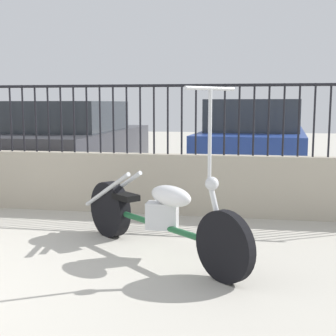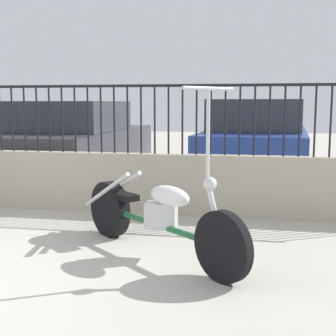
{
  "view_description": "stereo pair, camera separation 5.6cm",
  "coord_description": "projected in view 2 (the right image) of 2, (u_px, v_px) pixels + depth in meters",
  "views": [
    {
      "loc": [
        3.12,
        -2.58,
        1.4
      ],
      "look_at": [
        2.25,
        2.38,
        0.7
      ],
      "focal_mm": 50.0,
      "sensor_mm": 36.0,
      "label": 1
    },
    {
      "loc": [
        3.17,
        -2.57,
        1.4
      ],
      "look_at": [
        2.25,
        2.38,
        0.7
      ],
      "focal_mm": 50.0,
      "sensor_mm": 36.0,
      "label": 2
    }
  ],
  "objects": [
    {
      "name": "low_wall",
      "position": [
        15.0,
        179.0,
        6.31
      ],
      "size": [
        10.71,
        0.18,
        0.76
      ],
      "color": "#B2A893",
      "rests_on": "ground_plane"
    },
    {
      "name": "car_dark_grey",
      "position": [
        74.0,
        141.0,
        8.55
      ],
      "size": [
        1.91,
        4.31,
        1.43
      ],
      "rotation": [
        0.0,
        0.0,
        1.55
      ],
      "color": "black",
      "rests_on": "ground_plane"
    },
    {
      "name": "car_blue",
      "position": [
        256.0,
        140.0,
        8.54
      ],
      "size": [
        2.01,
        4.05,
        1.46
      ],
      "rotation": [
        0.0,
        0.0,
        1.5
      ],
      "color": "black",
      "rests_on": "ground_plane"
    },
    {
      "name": "motorcycle_green",
      "position": [
        150.0,
        214.0,
        4.37
      ],
      "size": [
        1.84,
        1.62,
        1.53
      ],
      "rotation": [
        0.0,
        0.0,
        -0.71
      ],
      "color": "black",
      "rests_on": "ground_plane"
    },
    {
      "name": "fence_railing",
      "position": [
        12.0,
        109.0,
        6.18
      ],
      "size": [
        10.71,
        0.04,
        0.87
      ],
      "color": "black",
      "rests_on": "low_wall"
    }
  ]
}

